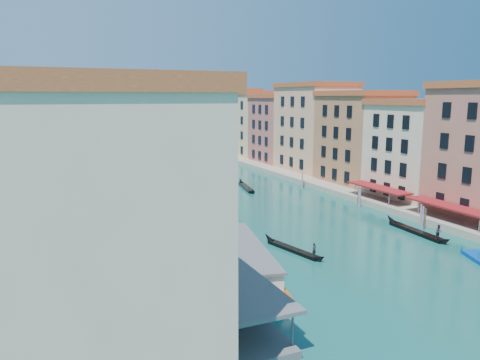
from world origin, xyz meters
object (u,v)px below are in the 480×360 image
object	(u,v)px
gondola_fore	(293,248)
gondola_right	(417,230)
vaporetto_near	(242,260)
vaporetto_stop	(225,300)
vaporetto_far	(190,187)

from	to	relation	value
gondola_fore	gondola_right	xyz separation A→B (m)	(18.57, -0.40, 0.12)
vaporetto_near	gondola_right	size ratio (longest dim) A/B	1.65
vaporetto_stop	gondola_fore	distance (m)	18.10
gondola_right	gondola_fore	bearing A→B (deg)	-178.08
gondola_fore	gondola_right	world-z (taller)	gondola_right
vaporetto_near	vaporetto_far	world-z (taller)	vaporetto_near
vaporetto_far	gondola_fore	distance (m)	36.65
gondola_right	vaporetto_far	bearing A→B (deg)	120.81
vaporetto_stop	vaporetto_near	distance (m)	9.75
vaporetto_stop	vaporetto_far	distance (m)	50.34
vaporetto_stop	vaporetto_near	size ratio (longest dim) A/B	0.80
vaporetto_stop	gondola_right	distance (m)	34.08
vaporetto_near	vaporetto_far	bearing A→B (deg)	91.20
vaporetto_stop	vaporetto_near	xyz separation A→B (m)	(5.16, 8.27, -0.10)
vaporetto_near	gondola_right	bearing A→B (deg)	18.89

